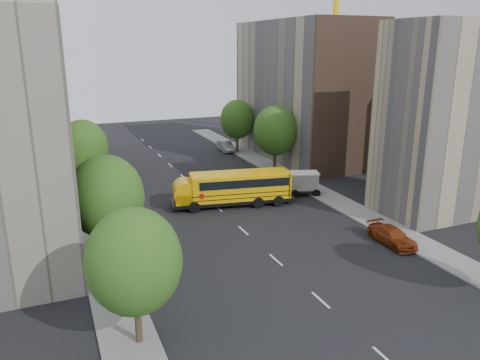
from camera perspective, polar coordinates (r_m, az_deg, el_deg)
ground at (r=41.01m, az=-0.70°, el=-5.21°), size 120.00×120.00×0.00m
sidewalk_left at (r=43.16m, az=-17.65°, el=-4.81°), size 3.00×80.00×0.12m
sidewalk_right at (r=50.20m, az=9.38°, el=-1.31°), size 3.00×80.00×0.12m
lane_markings at (r=49.90m, az=-5.02°, el=-1.33°), size 0.15×64.00×0.01m
building_left_redbrick at (r=64.08m, az=-26.03°, el=6.96°), size 10.00×15.00×13.00m
building_right_near at (r=45.17m, az=23.43°, el=6.64°), size 10.00×7.00×17.00m
building_right_far at (r=64.42m, az=7.61°, el=10.72°), size 10.00×22.00×18.00m
building_right_sidewall at (r=55.24m, az=13.40°, el=9.55°), size 10.10×0.30×18.00m
street_tree_0 at (r=23.99m, az=-12.79°, el=-9.69°), size 4.80×4.80×7.41m
street_tree_1 at (r=33.13m, az=-15.95°, el=-2.03°), size 5.12×5.12×7.90m
street_tree_2 at (r=50.55m, az=-18.56°, el=3.77°), size 4.99×4.99×7.71m
street_tree_4 at (r=56.38m, az=4.33°, el=6.03°), size 5.25×5.25×8.10m
street_tree_5 at (r=67.21m, az=-0.34°, el=7.39°), size 4.86×4.86×7.51m
school_bus at (r=44.71m, az=-1.01°, el=-0.86°), size 12.12×4.69×3.34m
safari_truck at (r=48.44m, az=6.39°, el=-0.36°), size 5.85×3.58×2.37m
parked_car_0 at (r=31.34m, az=-11.86°, el=-11.03°), size 1.97×4.75×1.61m
parked_car_1 at (r=50.59m, az=-16.47°, el=-0.83°), size 1.79×4.58×1.49m
parked_car_2 at (r=61.30m, az=-17.71°, el=2.01°), size 2.87×5.68×1.54m
parked_car_3 at (r=38.39m, az=18.06°, el=-6.53°), size 1.88×4.55×1.32m
parked_car_5 at (r=68.33m, az=-1.75°, el=4.15°), size 1.81×4.58×1.48m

